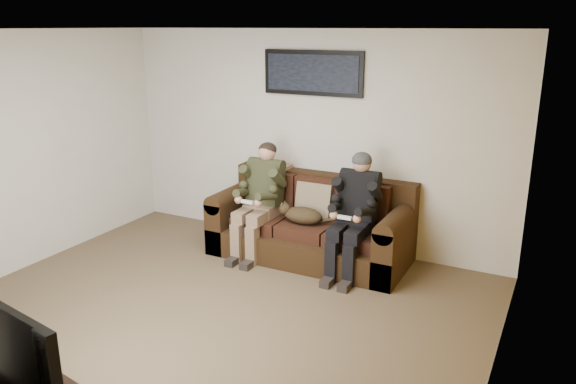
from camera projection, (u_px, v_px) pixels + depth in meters
The scene contains 14 objects.
floor at pixel (206, 318), 5.25m from camera, with size 5.00×5.00×0.00m, color brown.
ceiling at pixel (193, 29), 4.51m from camera, with size 5.00×5.00×0.00m, color silver.
wall_back at pixel (309, 140), 6.80m from camera, with size 5.00×5.00×0.00m, color beige.
wall_left at pixel (8, 156), 5.98m from camera, with size 4.50×4.50×0.00m, color beige.
wall_right at pixel (503, 231), 3.79m from camera, with size 4.50×4.50×0.00m, color beige.
accent_wall_right at pixel (502, 231), 3.79m from camera, with size 4.50×4.50×0.00m, color #B37811.
sofa at pixel (312, 227), 6.60m from camera, with size 2.29×0.99×0.94m.
throw_pillow at pixel (314, 201), 6.55m from camera, with size 0.44×0.12×0.42m, color #816E55.
throw_blanket at pixel (272, 167), 6.99m from camera, with size 0.47×0.23×0.08m, color tan.
person_left at pixel (261, 193), 6.59m from camera, with size 0.51×0.87×1.31m.
person_right at pixel (355, 207), 6.07m from camera, with size 0.51×0.86×1.32m.
cat at pixel (302, 215), 6.40m from camera, with size 0.66×0.26×0.24m.
framed_poster at pixel (313, 73), 6.52m from camera, with size 1.25×0.05×0.52m.
television at pixel (21, 345), 3.32m from camera, with size 1.18×0.15×0.68m, color black.
Camera 1 is at (2.83, -3.82, 2.63)m, focal length 35.00 mm.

